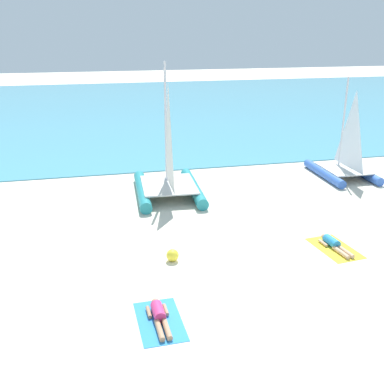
{
  "coord_description": "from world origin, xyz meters",
  "views": [
    {
      "loc": [
        -3.58,
        -10.2,
        6.96
      ],
      "look_at": [
        0.0,
        5.42,
        1.2
      ],
      "focal_mm": 42.98,
      "sensor_mm": 36.0,
      "label": 1
    }
  ],
  "objects_px": {
    "sailboat_teal": "(168,177)",
    "sunbather_right": "(334,244)",
    "sunbather_left": "(159,315)",
    "towel_left": "(160,321)",
    "towel_right": "(335,248)",
    "beach_ball": "(173,255)",
    "sailboat_blue": "(344,163)"
  },
  "relations": [
    {
      "from": "sailboat_teal",
      "to": "sunbather_right",
      "type": "distance_m",
      "value": 7.7
    },
    {
      "from": "sailboat_teal",
      "to": "sunbather_left",
      "type": "distance_m",
      "value": 9.12
    },
    {
      "from": "beach_ball",
      "to": "sunbather_left",
      "type": "bearing_deg",
      "value": -106.8
    },
    {
      "from": "sailboat_teal",
      "to": "towel_left",
      "type": "relative_size",
      "value": 2.98
    },
    {
      "from": "sailboat_teal",
      "to": "towel_right",
      "type": "distance_m",
      "value": 7.77
    },
    {
      "from": "sunbather_right",
      "to": "beach_ball",
      "type": "xyz_separation_m",
      "value": [
        -5.43,
        0.28,
        0.07
      ]
    },
    {
      "from": "sunbather_right",
      "to": "sailboat_blue",
      "type": "bearing_deg",
      "value": 51.7
    },
    {
      "from": "towel_left",
      "to": "beach_ball",
      "type": "relative_size",
      "value": 4.83
    },
    {
      "from": "towel_right",
      "to": "beach_ball",
      "type": "xyz_separation_m",
      "value": [
        -5.44,
        0.35,
        0.19
      ]
    },
    {
      "from": "towel_left",
      "to": "towel_right",
      "type": "distance_m",
      "value": 6.89
    },
    {
      "from": "sunbather_right",
      "to": "sailboat_teal",
      "type": "bearing_deg",
      "value": 119.63
    },
    {
      "from": "sailboat_teal",
      "to": "sunbather_left",
      "type": "height_order",
      "value": "sailboat_teal"
    },
    {
      "from": "sailboat_teal",
      "to": "towel_right",
      "type": "xyz_separation_m",
      "value": [
        4.51,
        -6.28,
        -0.84
      ]
    },
    {
      "from": "sailboat_blue",
      "to": "towel_right",
      "type": "bearing_deg",
      "value": -120.59
    },
    {
      "from": "sailboat_teal",
      "to": "sunbather_left",
      "type": "xyz_separation_m",
      "value": [
        -1.83,
        -8.91,
        -0.71
      ]
    },
    {
      "from": "sailboat_teal",
      "to": "sunbather_right",
      "type": "xyz_separation_m",
      "value": [
        4.5,
        -6.21,
        -0.71
      ]
    },
    {
      "from": "sunbather_left",
      "to": "sunbather_right",
      "type": "relative_size",
      "value": 1.0
    },
    {
      "from": "towel_right",
      "to": "sunbather_right",
      "type": "relative_size",
      "value": 1.21
    },
    {
      "from": "sailboat_teal",
      "to": "sunbather_right",
      "type": "bearing_deg",
      "value": -51.06
    },
    {
      "from": "sailboat_blue",
      "to": "sailboat_teal",
      "type": "xyz_separation_m",
      "value": [
        -8.83,
        -0.72,
        0.13
      ]
    },
    {
      "from": "sailboat_teal",
      "to": "towel_left",
      "type": "height_order",
      "value": "sailboat_teal"
    },
    {
      "from": "sailboat_blue",
      "to": "towel_left",
      "type": "bearing_deg",
      "value": -136.59
    },
    {
      "from": "sailboat_teal",
      "to": "sunbather_left",
      "type": "bearing_deg",
      "value": -98.62
    },
    {
      "from": "sailboat_teal",
      "to": "sunbather_right",
      "type": "relative_size",
      "value": 3.61
    },
    {
      "from": "sailboat_blue",
      "to": "sailboat_teal",
      "type": "distance_m",
      "value": 8.87
    },
    {
      "from": "sunbather_left",
      "to": "towel_right",
      "type": "xyz_separation_m",
      "value": [
        6.34,
        2.63,
        -0.13
      ]
    },
    {
      "from": "sailboat_teal",
      "to": "beach_ball",
      "type": "relative_size",
      "value": 14.38
    },
    {
      "from": "towel_left",
      "to": "sunbather_left",
      "type": "bearing_deg",
      "value": 91.5
    },
    {
      "from": "sailboat_blue",
      "to": "sunbather_right",
      "type": "xyz_separation_m",
      "value": [
        -4.33,
        -6.93,
        -0.58
      ]
    },
    {
      "from": "sunbather_left",
      "to": "sunbather_right",
      "type": "bearing_deg",
      "value": 21.57
    },
    {
      "from": "sailboat_blue",
      "to": "sailboat_teal",
      "type": "height_order",
      "value": "sailboat_teal"
    },
    {
      "from": "sailboat_teal",
      "to": "towel_right",
      "type": "bearing_deg",
      "value": -51.31
    }
  ]
}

